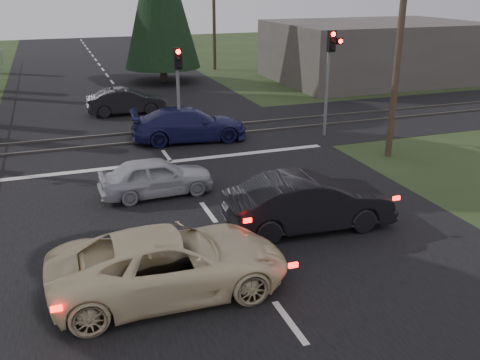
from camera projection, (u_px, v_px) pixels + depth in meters
name	position (u px, v px, depth m)	size (l,w,h in m)	color
ground	(241.00, 257.00, 13.78)	(120.00, 120.00, 0.00)	#273819
road	(162.00, 149.00, 22.61)	(14.00, 100.00, 0.01)	black
rail_corridor	(153.00, 137.00, 24.37)	(120.00, 8.00, 0.01)	black
stop_line	(171.00, 162.00, 21.02)	(13.00, 0.35, 0.00)	silver
rail_near	(156.00, 141.00, 23.65)	(120.00, 0.12, 0.10)	#59544C
rail_far	(149.00, 132.00, 25.06)	(120.00, 0.12, 0.10)	#59544C
traffic_signal_right	(331.00, 63.00, 23.36)	(0.68, 0.48, 4.70)	slate
traffic_signal_center	(178.00, 79.00, 22.54)	(0.32, 0.48, 4.10)	slate
utility_pole_near	(400.00, 36.00, 20.10)	(1.80, 0.26, 9.00)	#4C3D2D
utility_pole_mid	(214.00, 8.00, 41.28)	(1.80, 0.26, 9.00)	#4C3D2D
building_right	(374.00, 51.00, 38.16)	(14.00, 10.00, 4.00)	#59514C
cream_coupe	(170.00, 263.00, 11.99)	(2.47, 5.36, 1.49)	beige
dark_hatchback	(309.00, 202.00, 15.15)	(1.67, 4.79, 1.58)	black
silver_car	(156.00, 177.00, 17.58)	(1.50, 3.73, 1.27)	#ABAEB3
blue_sedan	(189.00, 124.00, 23.59)	(2.05, 5.05, 1.47)	#1A1B50
dark_car_far	(126.00, 101.00, 28.39)	(1.43, 4.09, 1.35)	black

